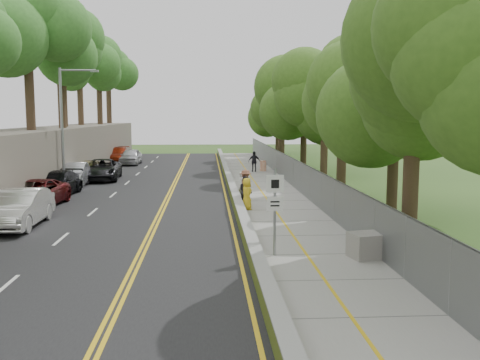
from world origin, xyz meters
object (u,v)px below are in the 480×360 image
(streetlight, at_px, (65,120))
(car_1, at_px, (19,208))
(person_far, at_px, (254,162))
(signpost, at_px, (275,202))
(painter_0, at_px, (247,194))
(construction_barrel, at_px, (263,166))
(concrete_block, at_px, (369,245))
(car_2, at_px, (35,194))

(streetlight, distance_m, car_1, 12.10)
(person_far, bearing_deg, signpost, 84.78)
(car_1, bearing_deg, painter_0, 19.29)
(construction_barrel, height_order, painter_0, painter_0)
(person_far, bearing_deg, concrete_block, 91.36)
(painter_0, xyz_separation_m, person_far, (2.05, 18.79, 0.06))
(car_2, relative_size, painter_0, 3.18)
(construction_barrel, bearing_deg, signpost, -95.17)
(car_2, bearing_deg, person_far, 56.40)
(concrete_block, relative_size, car_2, 0.25)
(concrete_block, height_order, car_1, car_1)
(person_far, bearing_deg, car_1, 59.38)
(streetlight, relative_size, car_2, 1.51)
(car_2, relative_size, person_far, 2.97)
(car_1, bearing_deg, person_far, 60.72)
(streetlight, bearing_deg, person_far, 39.74)
(streetlight, xyz_separation_m, concrete_block, (14.76, -17.53, -4.16))
(concrete_block, relative_size, person_far, 0.73)
(car_2, height_order, painter_0, painter_0)
(construction_barrel, relative_size, car_1, 0.18)
(construction_barrel, relative_size, car_2, 0.17)
(streetlight, xyz_separation_m, construction_barrel, (14.10, 11.56, -4.13))
(signpost, height_order, car_2, signpost)
(painter_0, bearing_deg, signpost, 171.55)
(signpost, xyz_separation_m, concrete_block, (3.25, -0.51, -1.48))
(concrete_block, xyz_separation_m, car_2, (-14.90, 11.21, 0.29))
(signpost, distance_m, person_far, 28.11)
(streetlight, xyz_separation_m, car_1, (0.81, -11.47, -3.77))
(concrete_block, xyz_separation_m, painter_0, (-3.55, 9.77, 0.40))
(streetlight, distance_m, person_far, 17.64)
(concrete_block, bearing_deg, signpost, 171.00)
(construction_barrel, bearing_deg, car_1, -120.00)
(streetlight, bearing_deg, car_1, -85.97)
(concrete_block, bearing_deg, painter_0, 109.97)
(signpost, xyz_separation_m, car_2, (-11.65, 10.70, -1.18))
(signpost, bearing_deg, car_2, 137.44)
(streetlight, distance_m, construction_barrel, 18.69)
(signpost, height_order, construction_barrel, signpost)
(car_1, bearing_deg, construction_barrel, 59.70)
(streetlight, bearing_deg, concrete_block, -49.90)
(car_1, distance_m, person_far, 25.71)
(streetlight, distance_m, car_2, 7.41)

